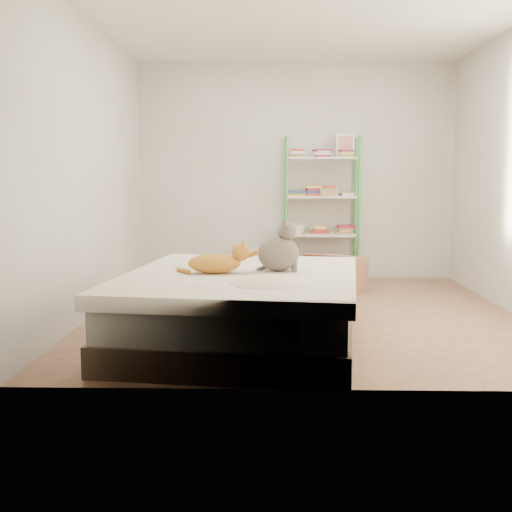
{
  "coord_description": "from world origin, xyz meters",
  "views": [
    {
      "loc": [
        -0.29,
        -5.74,
        1.24
      ],
      "look_at": [
        -0.41,
        -0.75,
        0.62
      ],
      "focal_mm": 45.0,
      "sensor_mm": 36.0,
      "label": 1
    }
  ],
  "objects_px": {
    "orange_cat": "(214,261)",
    "white_bin": "(247,265)",
    "shelf_unit": "(322,211)",
    "bed": "(242,308)",
    "grey_cat": "(278,246)",
    "cardboard_box": "(337,274)"
  },
  "relations": [
    {
      "from": "orange_cat",
      "to": "white_bin",
      "type": "relative_size",
      "value": 1.27
    },
    {
      "from": "bed",
      "to": "grey_cat",
      "type": "relative_size",
      "value": 6.04
    },
    {
      "from": "grey_cat",
      "to": "cardboard_box",
      "type": "relative_size",
      "value": 0.53
    },
    {
      "from": "grey_cat",
      "to": "white_bin",
      "type": "xyz_separation_m",
      "value": [
        -0.35,
        2.81,
        -0.54
      ]
    },
    {
      "from": "shelf_unit",
      "to": "cardboard_box",
      "type": "bearing_deg",
      "value": -80.97
    },
    {
      "from": "white_bin",
      "to": "bed",
      "type": "bearing_deg",
      "value": -88.5
    },
    {
      "from": "shelf_unit",
      "to": "cardboard_box",
      "type": "height_order",
      "value": "shelf_unit"
    },
    {
      "from": "orange_cat",
      "to": "grey_cat",
      "type": "relative_size",
      "value": 1.22
    },
    {
      "from": "orange_cat",
      "to": "shelf_unit",
      "type": "distance_m",
      "value": 3.14
    },
    {
      "from": "shelf_unit",
      "to": "white_bin",
      "type": "relative_size",
      "value": 4.82
    },
    {
      "from": "grey_cat",
      "to": "cardboard_box",
      "type": "bearing_deg",
      "value": -20.91
    },
    {
      "from": "bed",
      "to": "cardboard_box",
      "type": "height_order",
      "value": "bed"
    },
    {
      "from": "shelf_unit",
      "to": "cardboard_box",
      "type": "distance_m",
      "value": 0.99
    },
    {
      "from": "bed",
      "to": "orange_cat",
      "type": "xyz_separation_m",
      "value": [
        -0.2,
        -0.03,
        0.36
      ]
    },
    {
      "from": "orange_cat",
      "to": "shelf_unit",
      "type": "xyz_separation_m",
      "value": [
        1.01,
        2.96,
        0.21
      ]
    },
    {
      "from": "bed",
      "to": "white_bin",
      "type": "height_order",
      "value": "bed"
    },
    {
      "from": "orange_cat",
      "to": "white_bin",
      "type": "height_order",
      "value": "orange_cat"
    },
    {
      "from": "white_bin",
      "to": "grey_cat",
      "type": "bearing_deg",
      "value": -82.9
    },
    {
      "from": "bed",
      "to": "cardboard_box",
      "type": "bearing_deg",
      "value": 74.05
    },
    {
      "from": "grey_cat",
      "to": "shelf_unit",
      "type": "xyz_separation_m",
      "value": [
        0.54,
        2.84,
        0.11
      ]
    },
    {
      "from": "orange_cat",
      "to": "shelf_unit",
      "type": "relative_size",
      "value": 0.26
    },
    {
      "from": "grey_cat",
      "to": "shelf_unit",
      "type": "distance_m",
      "value": 2.89
    }
  ]
}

